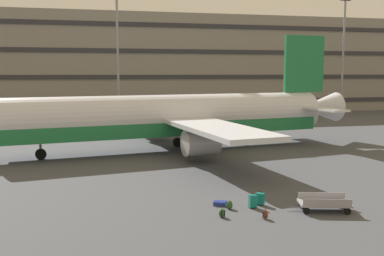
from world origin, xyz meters
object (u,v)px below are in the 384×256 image
Objects in this scene: suitcase_large at (253,201)px; backpack_scuffed at (265,214)px; backpack_black at (230,205)px; suitcase_red at (220,203)px; backpack_small at (222,213)px; baggage_cart at (324,203)px; suitcase_navy at (260,199)px; airliner at (175,117)px.

suitcase_large reaches higher than backpack_scuffed.
suitcase_large is at bearing -3.23° from backpack_black.
backpack_small reaches higher than suitcase_red.
baggage_cart is at bearing -22.81° from suitcase_red.
backpack_small is at bearing -151.69° from suitcase_large.
suitcase_navy is at bearing 11.01° from backpack_black.
backpack_black reaches higher than suitcase_red.
suitcase_red is 5.47m from baggage_cart.
backpack_black reaches higher than backpack_small.
suitcase_navy is 1.88m from backpack_black.
suitcase_navy reaches higher than backpack_small.
baggage_cart reaches higher than backpack_small.
airliner reaches higher than suitcase_large.
baggage_cart reaches higher than backpack_scuffed.
suitcase_large is 1.28m from backpack_black.
backpack_small is (-1.17, -19.17, -2.87)m from airliner.
baggage_cart is at bearing -30.94° from suitcase_navy.
backpack_small is at bearing -103.47° from suitcase_red.
suitcase_red is at bearing 169.75° from suitcase_navy.
backpack_scuffed is at bearing -104.87° from suitcase_navy.
baggage_cart is at bearing -77.40° from airliner.
airliner is 45.17× the size of suitcase_navy.
suitcase_large is 1.68× the size of backpack_small.
backpack_black is (-0.39, -18.00, -2.87)m from airliner.
airliner is 17.91m from suitcase_navy.
backpack_scuffed is at bearing -87.55° from airliner.
suitcase_navy is at bearing 30.32° from backpack_small.
suitcase_red is 0.99× the size of suitcase_large.
suitcase_red is 3.06m from backpack_scuffed.
backpack_small is 5.50m from baggage_cart.
backpack_small is at bearing -123.42° from backpack_black.
suitcase_navy is at bearing 149.06° from baggage_cart.
airliner is 20.11m from backpack_scuffed.
backpack_black is 1.40m from backpack_small.
backpack_scuffed is 0.16× the size of baggage_cart.
backpack_scuffed is (1.24, -1.88, 0.02)m from backpack_black.
suitcase_large is 1.00× the size of suitcase_navy.
baggage_cart is at bearing -16.20° from backpack_black.
suitcase_red is 1.97m from backpack_small.
backpack_small is at bearing 177.88° from baggage_cart.
suitcase_red is 1.60× the size of backpack_black.
backpack_small is (-2.04, -1.10, -0.17)m from suitcase_large.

